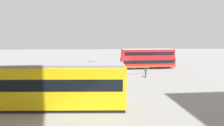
# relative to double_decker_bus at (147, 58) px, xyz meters

# --- Properties ---
(ground_plane) EXTENTS (160.00, 160.00, 0.00)m
(ground_plane) POSITION_rel_double_decker_bus_xyz_m (4.78, 1.63, -1.94)
(ground_plane) COLOR gray
(double_decker_bus) EXTENTS (10.55, 3.05, 3.81)m
(double_decker_bus) POSITION_rel_double_decker_bus_xyz_m (0.00, 0.00, 0.00)
(double_decker_bus) COLOR red
(double_decker_bus) RESTS_ON ground
(tram_yellow) EXTENTS (14.26, 3.72, 3.61)m
(tram_yellow) POSITION_rel_double_decker_bus_xyz_m (14.83, 19.16, -0.07)
(tram_yellow) COLOR yellow
(tram_yellow) RESTS_ON ground
(pedestrian_near_railing) EXTENTS (0.45, 0.45, 1.71)m
(pedestrian_near_railing) POSITION_rel_double_decker_bus_xyz_m (9.91, 5.78, -0.95)
(pedestrian_near_railing) COLOR #4C3F2D
(pedestrian_near_railing) RESTS_ON ground
(pedestrian_crossing) EXTENTS (0.44, 0.44, 1.73)m
(pedestrian_crossing) POSITION_rel_double_decker_bus_xyz_m (2.85, 8.60, -0.94)
(pedestrian_crossing) COLOR #4C3F2D
(pedestrian_crossing) RESTS_ON ground
(pedestrian_railing) EXTENTS (9.17, 0.62, 1.08)m
(pedestrian_railing) POSITION_rel_double_decker_bus_xyz_m (6.02, 5.97, -1.19)
(pedestrian_railing) COLOR gray
(pedestrian_railing) RESTS_ON ground
(info_sign) EXTENTS (1.19, 0.34, 2.42)m
(info_sign) POSITION_rel_double_decker_bus_xyz_m (10.84, 6.76, -0.25)
(info_sign) COLOR slate
(info_sign) RESTS_ON ground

